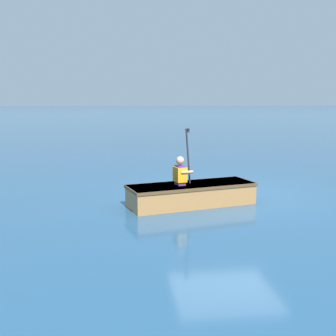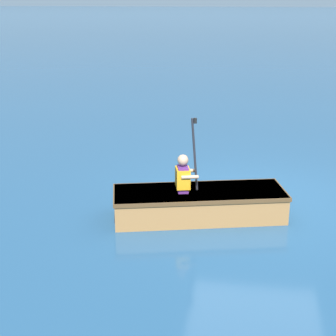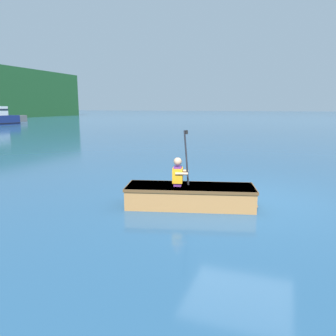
% 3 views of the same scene
% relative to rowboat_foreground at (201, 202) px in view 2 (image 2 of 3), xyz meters
% --- Properties ---
extents(ground_plane, '(300.00, 300.00, 0.00)m').
position_rel_rowboat_foreground_xyz_m(ground_plane, '(0.95, -0.96, -0.26)').
color(ground_plane, navy).
extents(rowboat_foreground, '(1.55, 2.84, 0.46)m').
position_rel_rowboat_foreground_xyz_m(rowboat_foreground, '(0.00, 0.00, 0.00)').
color(rowboat_foreground, '#A3703D').
rests_on(rowboat_foreground, ground).
extents(person_paddler, '(0.41, 0.40, 1.17)m').
position_rel_rowboat_foreground_xyz_m(person_paddler, '(-0.07, 0.28, 0.47)').
color(person_paddler, '#592672').
rests_on(person_paddler, rowboat_foreground).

